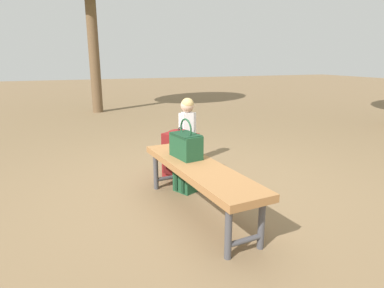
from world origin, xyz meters
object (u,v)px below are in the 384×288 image
(handbag, at_px, (186,144))
(backpack_small, at_px, (185,175))
(park_bench, at_px, (199,172))
(backpack_large, at_px, (180,152))
(child_standing, at_px, (187,120))

(handbag, relative_size, backpack_small, 1.03)
(park_bench, bearing_deg, backpack_small, -6.96)
(backpack_large, bearing_deg, park_bench, 170.28)
(park_bench, bearing_deg, backpack_large, -9.72)
(backpack_large, relative_size, backpack_small, 1.67)
(child_standing, height_order, backpack_large, child_standing)
(backpack_small, bearing_deg, park_bench, 173.04)
(park_bench, relative_size, backpack_small, 4.56)
(park_bench, relative_size, child_standing, 1.89)
(park_bench, xyz_separation_m, handbag, (0.26, 0.02, 0.18))
(backpack_small, bearing_deg, handbag, 161.61)
(backpack_large, bearing_deg, backpack_small, 167.02)
(park_bench, xyz_separation_m, backpack_small, (0.51, -0.06, -0.22))
(handbag, height_order, backpack_large, handbag)
(handbag, distance_m, backpack_large, 0.76)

